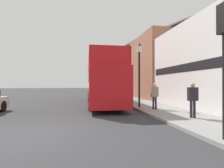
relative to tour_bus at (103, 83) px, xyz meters
The scene contains 9 objects.
ground_plane 13.08m from the tour_bus, 106.07° to the left, with size 144.00×144.00×0.00m, color #333335.
sidewalk 10.17m from the tour_bus, 70.52° to the left, with size 3.10×108.00×0.14m.
brick_terrace_rear 16.13m from the tour_bus, 60.09° to the left, with size 6.00×25.60×9.82m.
tour_bus is the anchor object (origin of this frame).
parked_car_ahead_of_bus 7.95m from the tour_bus, 84.90° to the left, with size 1.91×4.12×1.35m.
pedestrian_nearest 8.11m from the tour_bus, 65.67° to the right, with size 0.43×0.24×1.65m.
pedestrian_second 5.18m from the tour_bus, 57.12° to the right, with size 0.43×0.24×1.65m.
lamp_post_nearest 4.13m from the tour_bus, 56.32° to the right, with size 0.35×0.35×4.45m.
lamp_post_second 6.38m from the tour_bus, 66.58° to the left, with size 0.35×0.35×4.47m.
Camera 1 is at (1.74, -6.18, 1.68)m, focal length 28.00 mm.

